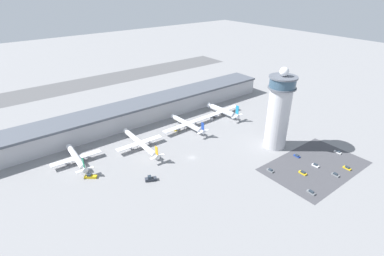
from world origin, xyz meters
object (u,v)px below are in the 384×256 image
Objects in this scene: airplane_gate_bravo at (140,143)px; service_truck_catering at (90,176)px; car_yellow_taxi at (303,173)px; control_tower at (279,111)px; car_white_wagon at (297,156)px; service_truck_fuel at (151,179)px; service_truck_baggage at (212,118)px; airplane_gate_delta at (222,111)px; car_black_suv at (347,168)px; service_truck_water at (176,128)px; car_blue_compact at (311,192)px; airplane_gate_charlie at (187,124)px; car_grey_coupe at (338,152)px; car_green_van at (316,165)px; car_navy_sedan at (335,175)px; car_silver_sedan at (270,170)px; airplane_gate_alpha at (76,158)px.

service_truck_catering is (-39.20, -11.88, -3.22)m from airplane_gate_bravo.
car_yellow_taxi is at bearing -35.88° from service_truck_catering.
control_tower is 13.13× the size of car_white_wagon.
service_truck_baggage is at bearing 26.93° from service_truck_fuel.
airplane_gate_delta is 92.76m from car_yellow_taxi.
service_truck_baggage is 105.73m from car_black_suv.
service_truck_baggage reaches higher than car_white_wagon.
control_tower is 64.83m from service_truck_baggage.
car_blue_compact is at bearing -82.43° from service_truck_water.
airplane_gate_charlie is 8.70× the size of car_grey_coupe.
service_truck_water is at bearing 42.34° from service_truck_fuel.
airplane_gate_delta is at bearing 72.98° from car_blue_compact.
airplane_gate_charlie reaches higher than car_green_van.
service_truck_fuel is 1.47× the size of car_black_suv.
car_navy_sedan is (0.54, -44.13, -25.49)m from control_tower.
service_truck_catering reaches higher than car_yellow_taxi.
car_white_wagon is at bearing -43.63° from airplane_gate_bravo.
airplane_gate_charlie reaches higher than car_blue_compact.
car_black_suv is 47.08m from car_silver_sedan.
service_truck_fuel is at bearing -156.11° from airplane_gate_delta.
airplane_gate_charlie is at bearing 11.09° from service_truck_catering.
service_truck_catering is at bearing 160.03° from control_tower.
airplane_gate_alpha is 7.12× the size of car_grey_coupe.
control_tower is at bearing -11.45° from service_truck_fuel.
airplane_gate_alpha is 7.81× the size of car_navy_sedan.
car_black_suv is at bearing -34.50° from car_silver_sedan.
service_truck_baggage is 1.49× the size of car_black_suv.
control_tower is 131.23m from airplane_gate_alpha.
service_truck_fuel reaches higher than service_truck_water.
service_truck_catering is at bearing -171.44° from airplane_gate_delta.
car_black_suv is at bearing -48.43° from airplane_gate_bravo.
car_black_suv is at bearing -135.18° from car_grey_coupe.
car_yellow_taxi is at bearing 179.65° from car_grey_coupe.
airplane_gate_delta is at bearing 3.09° from airplane_gate_charlie.
service_truck_baggage is 1.49× the size of car_blue_compact.
airplane_gate_delta is at bearing -1.89° from service_truck_baggage.
service_truck_baggage is at bearing 78.88° from car_blue_compact.
car_blue_compact is at bearing -101.12° from service_truck_baggage.
airplane_gate_delta is 103.56m from car_navy_sedan.
airplane_gate_delta is 92.88m from car_grey_coupe.
service_truck_baggage is 91.34m from car_yellow_taxi.
car_blue_compact reaches higher than car_white_wagon.
service_truck_baggage reaches higher than car_blue_compact.
airplane_gate_bravo is at bearing 139.73° from car_grey_coupe.
car_white_wagon is (113.70, -59.15, -0.31)m from service_truck_catering.
service_truck_water is at bearing 13.48° from airplane_gate_bravo.
control_tower is 57.12m from car_blue_compact.
airplane_gate_delta is at bearing 4.38° from airplane_gate_bravo.
service_truck_fuel is at bearing -144.56° from airplane_gate_charlie.
control_tower reaches higher than airplane_gate_alpha.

